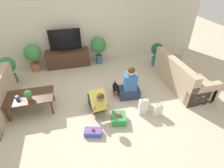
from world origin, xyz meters
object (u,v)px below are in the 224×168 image
(potted_plant_back_left, at_px, (33,55))
(gift_box_a, at_px, (119,118))
(potted_plant_back_right, at_px, (98,46))
(gift_bag_b, at_px, (158,110))
(potted_plant_corner_right, at_px, (157,52))
(person_sitting, at_px, (130,86))
(tv, at_px, (65,41))
(sofa_right, at_px, (181,76))
(coffee_table, at_px, (30,97))
(gift_box_b, at_px, (93,132))
(tv_console, at_px, (68,58))
(gift_bag_a, at_px, (143,107))
(mug, at_px, (17,98))
(dog, at_px, (115,88))
(tabletop_plant, at_px, (28,95))
(person_kneeling, at_px, (97,101))
(potted_plant_corner_left, at_px, (8,68))

(potted_plant_back_left, height_order, gift_box_a, potted_plant_back_left)
(potted_plant_back_left, bearing_deg, potted_plant_back_right, 0.00)
(gift_bag_b, bearing_deg, potted_plant_corner_right, 65.67)
(person_sitting, bearing_deg, potted_plant_corner_right, -129.12)
(tv, bearing_deg, potted_plant_back_left, -177.26)
(sofa_right, distance_m, gift_box_a, 2.30)
(coffee_table, xyz_separation_m, gift_box_b, (1.28, -1.07, -0.32))
(tv_console, distance_m, gift_box_b, 3.14)
(gift_bag_a, xyz_separation_m, mug, (-2.71, 0.67, 0.27))
(dog, bearing_deg, potted_plant_back_right, 104.32)
(tabletop_plant, bearing_deg, dog, 6.55)
(potted_plant_corner_right, xyz_separation_m, gift_bag_b, (-1.02, -2.25, -0.31))
(gift_bag_b, bearing_deg, coffee_table, 162.62)
(tv_console, xyz_separation_m, person_sitting, (1.46, -2.10, 0.06))
(tv_console, bearing_deg, person_kneeling, -77.18)
(gift_box_a, bearing_deg, gift_box_b, -160.16)
(sofa_right, xyz_separation_m, gift_box_a, (-2.08, -0.95, -0.20))
(tv_console, distance_m, tv, 0.59)
(potted_plant_corner_left, bearing_deg, tv, 20.28)
(potted_plant_corner_left, distance_m, potted_plant_corner_right, 4.56)
(potted_plant_corner_right, bearing_deg, tabletop_plant, -158.53)
(potted_plant_corner_left, distance_m, gift_bag_b, 4.24)
(gift_box_b, xyz_separation_m, mug, (-1.50, 1.00, 0.41))
(potted_plant_back_right, distance_m, gift_box_a, 2.89)
(gift_bag_b, distance_m, mug, 3.15)
(gift_box_a, bearing_deg, person_kneeling, 133.35)
(tv_console, xyz_separation_m, gift_bag_a, (1.56, -2.78, -0.07))
(gift_box_a, xyz_separation_m, mug, (-2.11, 0.78, 0.38))
(sofa_right, height_order, potted_plant_back_left, potted_plant_back_left)
(potted_plant_corner_left, xyz_separation_m, potted_plant_corner_right, (4.56, -0.05, -0.01))
(coffee_table, distance_m, tabletop_plant, 0.20)
(tv, relative_size, gift_bag_b, 2.95)
(gift_box_b, xyz_separation_m, tabletop_plant, (-1.25, 0.96, 0.48))
(coffee_table, relative_size, potted_plant_corner_right, 1.35)
(tv, height_order, person_sitting, tv)
(gift_bag_b, bearing_deg, gift_box_b, -172.74)
(sofa_right, height_order, coffee_table, sofa_right)
(gift_box_b, height_order, tabletop_plant, tabletop_plant)
(gift_box_a, height_order, mug, mug)
(gift_box_a, distance_m, gift_bag_b, 0.92)
(potted_plant_back_left, bearing_deg, sofa_right, -24.91)
(tv_console, height_order, gift_bag_a, tv_console)
(tv, distance_m, gift_bag_b, 3.54)
(coffee_table, xyz_separation_m, tabletop_plant, (0.03, -0.12, 0.17))
(tv, height_order, gift_box_b, tv)
(tv_console, height_order, person_sitting, person_sitting)
(person_sitting, height_order, gift_bag_b, person_sitting)
(tv_console, distance_m, mug, 2.41)
(gift_box_b, bearing_deg, tv, 96.40)
(sofa_right, bearing_deg, potted_plant_corner_right, 6.42)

